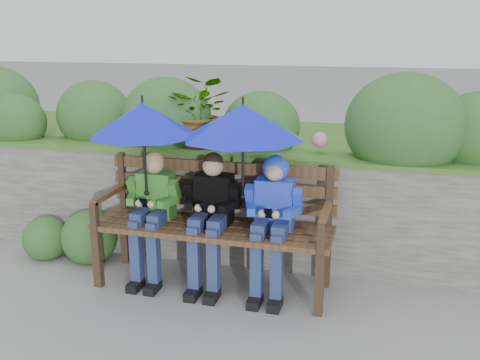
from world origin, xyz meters
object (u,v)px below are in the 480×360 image
(boy_right, at_px, (273,212))
(umbrella_right, at_px, (243,122))
(park_bench, at_px, (215,216))
(boy_left, at_px, (152,208))
(umbrella_left, at_px, (143,120))
(boy_middle, at_px, (211,212))

(boy_right, xyz_separation_m, umbrella_right, (-0.25, 0.03, 0.70))
(park_bench, bearing_deg, boy_left, -170.47)
(boy_right, distance_m, umbrella_left, 1.27)
(park_bench, bearing_deg, boy_middle, -94.28)
(boy_middle, height_order, umbrella_left, umbrella_left)
(boy_left, height_order, boy_right, boy_right)
(boy_left, height_order, umbrella_left, umbrella_left)
(boy_right, bearing_deg, umbrella_right, 172.84)
(park_bench, xyz_separation_m, umbrella_left, (-0.56, -0.11, 0.80))
(boy_right, distance_m, umbrella_right, 0.74)
(umbrella_left, bearing_deg, umbrella_right, 4.26)
(umbrella_right, bearing_deg, boy_left, -176.93)
(boy_middle, height_order, umbrella_right, umbrella_right)
(umbrella_left, bearing_deg, boy_right, 1.54)
(boy_left, distance_m, boy_middle, 0.51)
(park_bench, height_order, boy_middle, boy_middle)
(boy_middle, bearing_deg, boy_left, 179.74)
(boy_right, bearing_deg, umbrella_left, -178.46)
(boy_right, bearing_deg, boy_left, -179.45)
(boy_middle, xyz_separation_m, boy_right, (0.51, 0.01, 0.04))
(park_bench, relative_size, boy_right, 1.74)
(boy_left, height_order, umbrella_right, umbrella_right)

